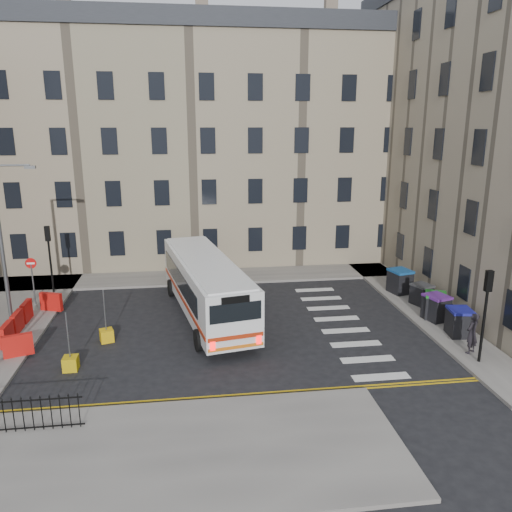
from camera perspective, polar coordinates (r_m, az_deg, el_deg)
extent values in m
plane|color=black|center=(26.02, 0.88, -7.94)|extent=(120.00, 120.00, 0.00)
cube|color=slate|center=(33.92, -11.38, -2.58)|extent=(36.00, 3.20, 0.15)
cube|color=slate|center=(32.04, 15.96, -3.93)|extent=(2.40, 26.00, 0.15)
cube|color=slate|center=(17.34, -18.87, -21.35)|extent=(20.00, 6.00, 0.15)
cube|color=gray|center=(39.42, -12.85, 11.49)|extent=(38.00, 10.50, 16.00)
cube|color=black|center=(39.90, -13.62, 23.90)|extent=(38.30, 10.80, 1.20)
cylinder|color=black|center=(23.44, 24.52, -7.39)|extent=(0.12, 0.12, 3.20)
cube|color=black|center=(22.79, 25.07, -2.60)|extent=(0.28, 0.22, 0.90)
cylinder|color=black|center=(32.47, -22.38, -1.15)|extent=(0.12, 0.12, 3.20)
cube|color=black|center=(32.00, -22.74, 2.38)|extent=(0.28, 0.22, 0.90)
cylinder|color=#595B5E|center=(28.03, -27.07, 0.99)|extent=(0.20, 0.20, 8.00)
cylinder|color=#595B5E|center=(30.87, -24.11, -2.91)|extent=(0.08, 0.08, 2.40)
cube|color=red|center=(30.47, -24.40, -0.22)|extent=(0.60, 0.04, 0.60)
cube|color=red|center=(26.08, -26.61, -8.01)|extent=(0.25, 1.25, 1.00)
cube|color=red|center=(27.39, -25.63, -6.82)|extent=(0.25, 1.25, 1.00)
cube|color=red|center=(28.73, -24.74, -5.73)|extent=(0.25, 1.25, 1.00)
cube|color=red|center=(29.65, -22.37, -4.85)|extent=(1.26, 0.66, 1.00)
cube|color=red|center=(24.66, -25.56, -9.19)|extent=(1.26, 0.66, 1.00)
cube|color=silver|center=(26.74, -5.76, -3.22)|extent=(4.71, 11.73, 2.60)
cube|color=black|center=(26.93, -8.73, -2.72)|extent=(1.78, 9.00, 1.04)
cube|color=black|center=(27.45, -3.34, -2.22)|extent=(1.78, 9.00, 1.04)
cube|color=black|center=(32.06, -8.05, 0.27)|extent=(2.26, 0.49, 1.14)
cube|color=black|center=(21.33, -2.34, -6.45)|extent=(2.26, 0.49, 0.83)
cube|color=#A2270D|center=(26.70, -8.48, -4.75)|extent=(2.15, 11.04, 0.19)
cube|color=#A2270D|center=(27.23, -3.02, -4.20)|extent=(2.15, 11.04, 0.19)
cube|color=#FF0C0C|center=(21.63, -4.98, -10.23)|extent=(0.23, 0.09, 0.42)
cube|color=#FF0C0C|center=(22.15, 0.33, -9.54)|extent=(0.23, 0.09, 0.42)
cylinder|color=black|center=(30.52, -9.69, -3.61)|extent=(0.48, 1.08, 1.04)
cylinder|color=black|center=(30.98, -4.93, -3.16)|extent=(0.48, 1.08, 1.04)
cylinder|color=black|center=(23.25, -6.58, -9.54)|extent=(0.48, 1.08, 1.04)
cylinder|color=black|center=(23.85, -0.39, -8.78)|extent=(0.48, 1.08, 1.04)
cube|color=black|center=(26.23, 22.20, -7.13)|extent=(1.15, 1.28, 1.21)
cube|color=navy|center=(26.00, 22.35, -5.77)|extent=(1.21, 1.34, 0.13)
cube|color=black|center=(27.80, 19.88, -5.67)|extent=(1.29, 1.39, 1.21)
cube|color=#56217D|center=(27.58, 20.00, -4.36)|extent=(1.35, 1.46, 0.13)
cube|color=black|center=(28.07, 19.78, -5.46)|extent=(1.39, 1.47, 1.21)
cube|color=#186E1D|center=(27.85, 19.90, -4.17)|extent=(1.46, 1.54, 0.13)
cube|color=black|center=(29.85, 18.37, -4.28)|extent=(1.17, 1.26, 1.07)
cube|color=#323234|center=(29.67, 18.47, -3.20)|extent=(1.23, 1.32, 0.11)
cube|color=black|center=(31.47, 16.11, -2.90)|extent=(1.33, 1.46, 1.30)
cube|color=navy|center=(31.26, 16.20, -1.65)|extent=(1.40, 1.52, 0.14)
imported|color=black|center=(24.37, 23.47, -8.11)|extent=(0.82, 0.73, 1.88)
cube|color=gold|center=(25.16, -16.69, -8.70)|extent=(0.75, 0.75, 0.60)
cube|color=#C39F0B|center=(22.92, -20.41, -11.43)|extent=(0.60, 0.60, 0.60)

